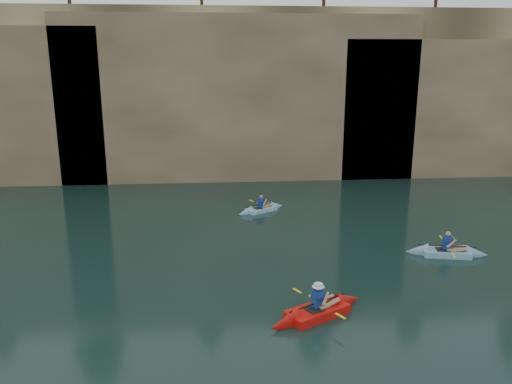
{
  "coord_description": "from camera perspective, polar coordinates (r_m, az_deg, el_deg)",
  "views": [
    {
      "loc": [
        0.17,
        -11.85,
        7.97
      ],
      "look_at": [
        1.79,
        7.13,
        3.0
      ],
      "focal_mm": 35.0,
      "sensor_mm": 36.0,
      "label": 1
    }
  ],
  "objects": [
    {
      "name": "ground",
      "position": [
        14.28,
        -5.0,
        -19.35
      ],
      "size": [
        160.0,
        160.0,
        0.0
      ],
      "primitive_type": "plane",
      "color": "black",
      "rests_on": "ground"
    },
    {
      "name": "kayaker_ltblue_near",
      "position": [
        22.79,
        20.92,
        -6.42
      ],
      "size": [
        3.48,
        2.58,
        1.34
      ],
      "rotation": [
        0.0,
        0.0,
        -0.21
      ],
      "color": "#7CB7D0",
      "rests_on": "ground"
    },
    {
      "name": "sea_cave_east",
      "position": [
        35.67,
        11.25,
        5.11
      ],
      "size": [
        5.0,
        1.0,
        4.5
      ],
      "primitive_type": "cube",
      "color": "black",
      "rests_on": "ground"
    },
    {
      "name": "kayaker_ltblue_mid",
      "position": [
        27.48,
        0.59,
        -1.94
      ],
      "size": [
        2.94,
        2.17,
        1.15
      ],
      "rotation": [
        0.0,
        0.0,
        0.55
      ],
      "color": "#8FD5F0",
      "rests_on": "ground"
    },
    {
      "name": "sea_cave_center",
      "position": [
        34.65,
        -11.72,
        3.72
      ],
      "size": [
        3.5,
        1.0,
        3.2
      ],
      "primitive_type": "cube",
      "color": "black",
      "rests_on": "ground"
    },
    {
      "name": "cliff_slab_center",
      "position": [
        34.58,
        -1.85,
        10.85
      ],
      "size": [
        24.0,
        2.4,
        11.4
      ],
      "primitive_type": "cube",
      "color": "tan",
      "rests_on": "ground"
    },
    {
      "name": "cliff",
      "position": [
        41.9,
        -5.2,
        11.86
      ],
      "size": [
        70.0,
        16.0,
        12.0
      ],
      "primitive_type": "cube",
      "color": "tan",
      "rests_on": "ground"
    },
    {
      "name": "main_kayaker",
      "position": [
        16.69,
        7.04,
        -13.31
      ],
      "size": [
        3.69,
        2.58,
        1.4
      ],
      "rotation": [
        0.0,
        0.0,
        0.51
      ],
      "color": "red",
      "rests_on": "ground"
    }
  ]
}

